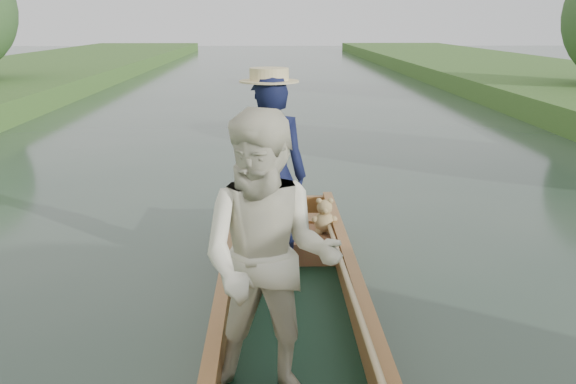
{
  "coord_description": "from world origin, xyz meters",
  "views": [
    {
      "loc": [
        -0.16,
        -4.63,
        2.35
      ],
      "look_at": [
        0.0,
        0.6,
        0.95
      ],
      "focal_mm": 40.0,
      "sensor_mm": 36.0,
      "label": 1
    }
  ],
  "objects": [
    {
      "name": "ground",
      "position": [
        0.0,
        0.0,
        0.0
      ],
      "size": [
        120.0,
        120.0,
        0.0
      ],
      "primitive_type": "plane",
      "color": "#283D30",
      "rests_on": "ground"
    },
    {
      "name": "trees_far",
      "position": [
        -0.74,
        10.01,
        2.43
      ],
      "size": [
        23.19,
        16.91,
        4.51
      ],
      "color": "#47331E",
      "rests_on": "ground"
    },
    {
      "name": "punt",
      "position": [
        -0.09,
        -0.13,
        0.68
      ],
      "size": [
        1.21,
        5.2,
        1.94
      ],
      "color": "black",
      "rests_on": "ground"
    }
  ]
}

